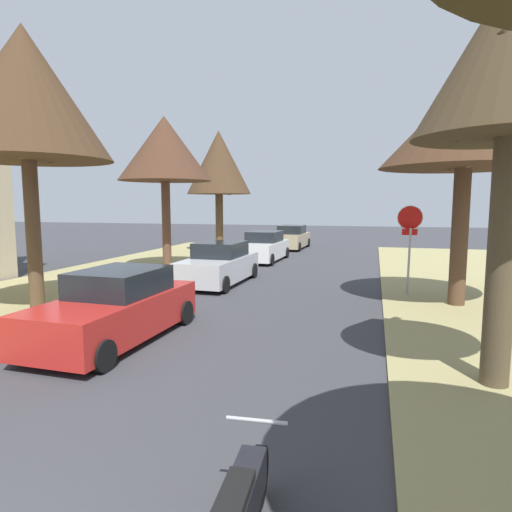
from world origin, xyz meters
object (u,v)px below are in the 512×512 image
(street_tree_left_mid_b, at_px, (165,150))
(parked_motorcycle, at_px, (242,511))
(parked_sedan_white, at_px, (264,247))
(stop_sign_far, at_px, (410,230))
(parked_sedan_tan, at_px, (291,238))
(parked_sedan_red, at_px, (116,308))
(street_tree_right_mid_b, at_px, (466,125))
(street_tree_left_mid_a, at_px, (25,94))
(parked_sedan_silver, at_px, (219,265))
(street_tree_left_far, at_px, (219,163))

(street_tree_left_mid_b, height_order, parked_motorcycle, street_tree_left_mid_b)
(parked_sedan_white, bearing_deg, stop_sign_far, -47.64)
(parked_motorcycle, bearing_deg, parked_sedan_tan, 99.67)
(street_tree_left_mid_b, distance_m, parked_motorcycle, 17.90)
(parked_sedan_tan, height_order, parked_motorcycle, parked_sedan_tan)
(parked_sedan_tan, bearing_deg, parked_sedan_white, -91.99)
(parked_sedan_red, xyz_separation_m, parked_sedan_white, (-0.19, 14.11, 0.00))
(parked_sedan_red, xyz_separation_m, parked_sedan_tan, (0.04, 20.86, 0.00))
(street_tree_right_mid_b, height_order, parked_sedan_tan, street_tree_right_mid_b)
(parked_sedan_red, height_order, parked_motorcycle, parked_sedan_red)
(street_tree_left_mid_a, bearing_deg, stop_sign_far, 25.07)
(parked_sedan_silver, height_order, parked_sedan_white, same)
(stop_sign_far, height_order, parked_sedan_red, stop_sign_far)
(street_tree_right_mid_b, relative_size, parked_sedan_white, 1.46)
(parked_sedan_silver, relative_size, parked_sedan_tan, 1.00)
(street_tree_right_mid_b, height_order, street_tree_left_far, street_tree_left_far)
(parked_sedan_red, relative_size, parked_sedan_white, 1.00)
(street_tree_left_mid_a, xyz_separation_m, parked_sedan_tan, (3.81, 19.02, -5.25))
(street_tree_left_mid_b, height_order, street_tree_left_far, street_tree_left_far)
(street_tree_left_mid_a, distance_m, street_tree_left_mid_b, 8.15)
(parked_sedan_tan, xyz_separation_m, parked_motorcycle, (4.43, -25.99, -0.24))
(parked_sedan_silver, bearing_deg, stop_sign_far, -4.30)
(street_tree_right_mid_b, bearing_deg, street_tree_left_mid_a, -162.43)
(street_tree_left_mid_b, distance_m, parked_sedan_tan, 12.46)
(street_tree_right_mid_b, height_order, parked_sedan_silver, street_tree_right_mid_b)
(street_tree_left_mid_b, xyz_separation_m, parked_sedan_white, (3.56, 4.14, -4.73))
(parked_sedan_white, relative_size, parked_motorcycle, 2.17)
(stop_sign_far, xyz_separation_m, parked_sedan_white, (-6.77, 7.43, -1.44))
(street_tree_left_mid_b, relative_size, parked_sedan_tan, 1.54)
(parked_sedan_silver, height_order, parked_sedan_tan, same)
(street_tree_left_mid_b, bearing_deg, parked_sedan_red, -69.37)
(stop_sign_far, distance_m, parked_motorcycle, 12.12)
(stop_sign_far, relative_size, parked_sedan_white, 0.66)
(street_tree_right_mid_b, relative_size, parked_sedan_red, 1.46)
(street_tree_left_mid_b, relative_size, parked_sedan_red, 1.54)
(parked_sedan_red, bearing_deg, parked_sedan_silver, 91.57)
(street_tree_left_far, relative_size, parked_sedan_red, 1.68)
(stop_sign_far, height_order, street_tree_left_far, street_tree_left_far)
(street_tree_left_mid_b, distance_m, parked_sedan_white, 7.22)
(stop_sign_far, distance_m, parked_sedan_red, 9.49)
(street_tree_right_mid_b, height_order, parked_sedan_white, street_tree_right_mid_b)
(street_tree_left_mid_a, relative_size, parked_sedan_silver, 1.74)
(parked_sedan_white, bearing_deg, parked_motorcycle, -76.37)
(street_tree_left_mid_a, xyz_separation_m, parked_sedan_silver, (3.57, 5.35, -5.25))
(stop_sign_far, height_order, parked_sedan_white, stop_sign_far)
(street_tree_left_mid_a, relative_size, street_tree_left_mid_b, 1.13)
(street_tree_left_mid_a, relative_size, street_tree_left_far, 1.04)
(parked_sedan_red, bearing_deg, parked_sedan_tan, 89.88)
(street_tree_right_mid_b, relative_size, street_tree_left_mid_a, 0.84)
(street_tree_right_mid_b, xyz_separation_m, parked_motorcycle, (-3.41, -10.66, -4.77))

